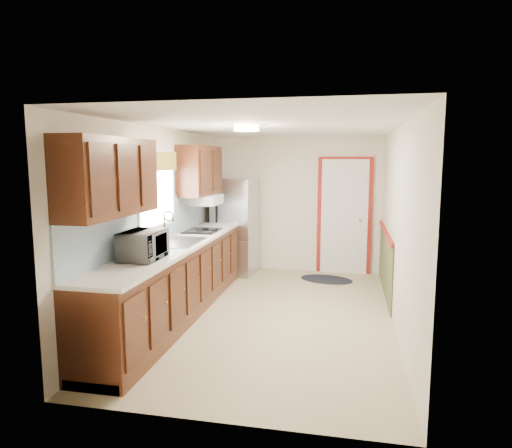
% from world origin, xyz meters
% --- Properties ---
extents(room_shell, '(3.20, 5.20, 2.52)m').
position_xyz_m(room_shell, '(0.00, 0.00, 1.20)').
color(room_shell, tan).
rests_on(room_shell, ground).
extents(kitchen_run, '(0.63, 4.00, 2.20)m').
position_xyz_m(kitchen_run, '(-1.24, -0.29, 0.81)').
color(kitchen_run, '#3C1B0D').
rests_on(kitchen_run, ground).
extents(back_wall_trim, '(1.12, 2.30, 2.08)m').
position_xyz_m(back_wall_trim, '(0.99, 2.21, 0.89)').
color(back_wall_trim, maroon).
rests_on(back_wall_trim, ground).
extents(ceiling_fixture, '(0.30, 0.30, 0.06)m').
position_xyz_m(ceiling_fixture, '(-0.30, -0.20, 2.36)').
color(ceiling_fixture, '#FFD88C').
rests_on(ceiling_fixture, room_shell).
extents(microwave, '(0.32, 0.56, 0.37)m').
position_xyz_m(microwave, '(-1.20, -1.19, 1.13)').
color(microwave, white).
rests_on(microwave, kitchen_run).
extents(refrigerator, '(0.75, 0.73, 1.67)m').
position_xyz_m(refrigerator, '(-1.02, 2.05, 0.84)').
color(refrigerator, '#B7B7BC').
rests_on(refrigerator, ground).
extents(rug, '(0.99, 0.77, 0.01)m').
position_xyz_m(rug, '(0.59, 1.90, 0.01)').
color(rug, black).
rests_on(rug, ground).
extents(cooktop, '(0.47, 0.57, 0.02)m').
position_xyz_m(cooktop, '(-1.19, 0.75, 0.95)').
color(cooktop, black).
rests_on(cooktop, kitchen_run).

